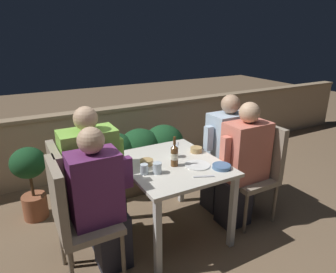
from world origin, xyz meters
TOP-DOWN VIEW (x-y plane):
  - ground_plane at (0.00, 0.00)m, footprint 16.00×16.00m
  - parapet_wall at (0.00, 1.61)m, footprint 9.00×0.18m
  - dining_table at (0.00, 0.00)m, footprint 0.82×0.95m
  - planter_hedge at (0.09, 0.93)m, footprint 1.15×0.47m
  - chair_left_near at (-0.90, -0.14)m, footprint 0.44×0.44m
  - person_purple_stripe at (-0.69, -0.14)m, footprint 0.47×0.26m
  - chair_left_far at (-0.85, 0.17)m, footprint 0.44×0.44m
  - person_green_blouse at (-0.64, 0.17)m, footprint 0.51×0.26m
  - chair_right_near at (0.88, -0.16)m, footprint 0.44×0.44m
  - person_coral_top at (0.67, -0.16)m, footprint 0.49×0.26m
  - chair_right_far at (0.92, 0.14)m, footprint 0.44×0.44m
  - person_blue_shirt at (0.71, 0.14)m, footprint 0.48×0.26m
  - beer_bottle at (-0.01, -0.07)m, footprint 0.06×0.06m
  - plate_0 at (0.16, -0.16)m, footprint 0.22×0.22m
  - bowl_0 at (0.31, -0.30)m, footprint 0.16×0.16m
  - bowl_1 at (-0.21, 0.07)m, footprint 0.11×0.11m
  - bowl_2 at (0.32, 0.10)m, footprint 0.11×0.11m
  - glass_cup_0 at (-0.21, -0.12)m, footprint 0.07×0.07m
  - glass_cup_1 at (0.08, 0.09)m, footprint 0.07×0.07m
  - glass_cup_2 at (-0.30, -0.08)m, footprint 0.06×0.06m
  - fork_0 at (0.25, 0.33)m, footprint 0.12×0.15m
  - fork_1 at (0.09, -0.36)m, footprint 0.16×0.08m
  - potted_plant at (-1.10, 0.87)m, footprint 0.34×0.34m

SIDE VIEW (x-z plane):
  - ground_plane at x=0.00m, z-range 0.00..0.00m
  - planter_hedge at x=0.09m, z-range 0.04..0.78m
  - parapet_wall at x=0.00m, z-range 0.01..0.87m
  - potted_plant at x=-1.10m, z-range 0.08..0.84m
  - chair_left_near at x=-0.90m, z-range 0.09..1.05m
  - chair_left_far at x=-0.85m, z-range 0.09..1.05m
  - chair_right_near at x=0.88m, z-range 0.09..1.05m
  - chair_right_far at x=0.92m, z-range 0.09..1.05m
  - person_purple_stripe at x=-0.69m, z-range 0.01..1.20m
  - person_coral_top at x=0.67m, z-range 0.00..1.21m
  - person_blue_shirt at x=0.71m, z-range 0.00..1.22m
  - dining_table at x=0.00m, z-range 0.26..0.98m
  - person_green_blouse at x=-0.64m, z-range 0.00..1.26m
  - fork_0 at x=0.25m, z-range 0.72..0.72m
  - fork_1 at x=0.09m, z-range 0.72..0.72m
  - plate_0 at x=0.16m, z-range 0.72..0.73m
  - bowl_0 at x=0.31m, z-range 0.72..0.75m
  - bowl_1 at x=-0.21m, z-range 0.72..0.76m
  - bowl_2 at x=0.32m, z-range 0.72..0.77m
  - glass_cup_2 at x=-0.30m, z-range 0.72..0.80m
  - glass_cup_0 at x=-0.21m, z-range 0.72..0.81m
  - glass_cup_1 at x=0.08m, z-range 0.72..0.82m
  - beer_bottle at x=-0.01m, z-range 0.69..0.95m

